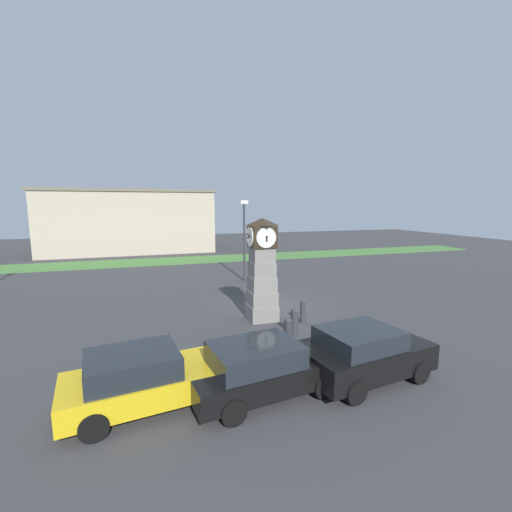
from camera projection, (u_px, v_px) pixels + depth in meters
name	position (u px, v px, depth m)	size (l,w,h in m)	color
ground_plane	(273.00, 308.00, 16.96)	(87.92, 87.92, 0.00)	#38383A
clock_tower	(262.00, 272.00, 14.96)	(1.36, 1.38, 4.50)	gray
bollard_near_tower	(303.00, 311.00, 14.76)	(0.25, 0.25, 1.01)	#333338
bollard_mid_row	(294.00, 321.00, 13.33)	(0.30, 0.30, 1.10)	#333338
bollard_far_row	(288.00, 333.00, 12.04)	(0.29, 0.29, 1.15)	#333338
bollard_end_row	(285.00, 351.00, 10.79)	(0.23, 0.23, 0.97)	maroon
car_navy_sedan	(142.00, 379.00, 8.56)	(4.17, 2.39, 1.46)	gold
car_near_tower	(262.00, 368.00, 9.11)	(4.36, 2.39, 1.46)	black
car_by_building	(364.00, 353.00, 9.94)	(4.08, 2.44, 1.55)	black
street_lamp_near_road	(244.00, 234.00, 22.61)	(0.50, 0.24, 5.35)	#333338
warehouse_blue_far	(130.00, 221.00, 37.45)	(17.70, 8.72, 6.65)	#B7A88E
grass_verge_far	(238.00, 258.00, 32.88)	(52.75, 4.23, 0.04)	#477A38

